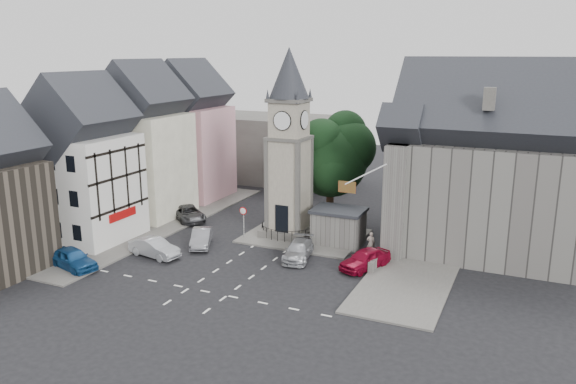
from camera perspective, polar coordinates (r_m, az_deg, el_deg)
The scene contains 23 objects.
ground at distance 43.39m, azimuth -4.26°, elevation -7.38°, with size 120.00×120.00×0.00m, color black.
pavement_west at distance 54.63m, azimuth -12.84°, elevation -3.08°, with size 6.00×30.00×0.14m, color #595651.
pavement_east at distance 46.76m, azimuth 13.72°, elevation -6.06°, with size 6.00×26.00×0.14m, color #595651.
central_island at distance 49.54m, azimuth 1.70°, elevation -4.49°, with size 10.00×8.00×0.16m, color #595651.
road_markings at distance 39.03m, azimuth -8.17°, elevation -10.01°, with size 20.00×8.00×0.01m, color silver.
clock_tower at distance 48.18m, azimuth 0.11°, elevation 4.84°, with size 4.86×4.86×16.25m.
stone_shelter at distance 47.53m, azimuth 5.16°, elevation -3.49°, with size 4.30×3.30×3.08m.
town_tree at distance 52.21m, azimuth 4.38°, elevation 4.24°, with size 7.20×7.20×10.80m.
warning_sign_post at distance 48.70m, azimuth -4.57°, elevation -2.46°, with size 0.70×0.19×2.85m.
terrace_pink at distance 62.86m, azimuth -9.88°, elevation 5.37°, with size 8.10×7.60×12.80m.
terrace_cream at distance 56.50m, azimuth -14.42°, elevation 4.18°, with size 8.10×7.60×12.80m.
terrace_tudor at distance 50.69m, azimuth -20.00°, elevation 2.23°, with size 8.10×7.60×12.00m.
backdrop_west at distance 71.76m, azimuth -2.09°, elevation 4.54°, with size 20.00×10.00×8.00m, color #4C4944.
east_building at distance 47.53m, azimuth 19.09°, elevation 1.66°, with size 14.40×11.40×12.60m.
east_boundary_wall at distance 49.01m, azimuth 10.98°, elevation -4.50°, with size 0.40×16.00×0.90m, color #5A5753.
flagpole at distance 41.97m, azimuth 7.86°, elevation 1.78°, with size 3.68×0.10×2.74m.
car_west_blue at distance 45.28m, azimuth -21.03°, elevation -6.32°, with size 1.87×4.65×1.58m, color navy.
car_west_silver at distance 45.95m, azimuth -13.42°, elevation -5.52°, with size 1.56×4.47×1.47m, color #AEB1B6.
car_west_grey at distance 54.95m, azimuth -10.07°, elevation -2.16°, with size 2.33×5.05×1.40m, color #343437.
car_island_silver at distance 47.69m, azimuth -8.78°, elevation -4.60°, with size 1.51×4.32×1.42m, color gray.
car_island_east at distance 44.31m, azimuth 1.06°, elevation -5.94°, with size 1.91×4.70×1.36m, color #97999E.
car_east_red at distance 42.68m, azimuth 7.84°, elevation -6.76°, with size 1.80×4.48×1.53m, color maroon.
pedestrian at distance 45.69m, azimuth 8.42°, elevation -5.15°, with size 0.67×0.44×1.84m, color #C1AE9F.
Camera 1 is at (19.49, -35.40, 15.80)m, focal length 35.00 mm.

